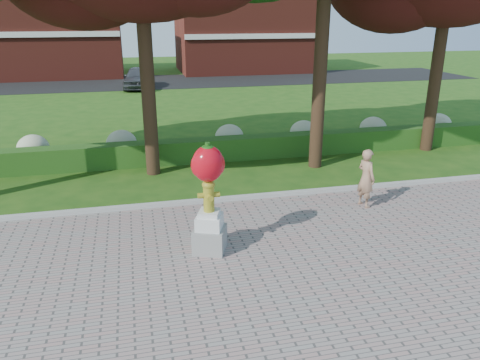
{
  "coord_description": "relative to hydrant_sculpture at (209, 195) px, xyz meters",
  "views": [
    {
      "loc": [
        -2.54,
        -8.94,
        5.02
      ],
      "look_at": [
        -0.22,
        1.0,
        1.36
      ],
      "focal_mm": 35.0,
      "sensor_mm": 36.0,
      "label": 1
    }
  ],
  "objects": [
    {
      "name": "building_left",
      "position": [
        -8.92,
        33.76,
        2.15
      ],
      "size": [
        14.0,
        8.0,
        7.0
      ],
      "primitive_type": "cube",
      "color": "maroon",
      "rests_on": "ground"
    },
    {
      "name": "hydrant_sculpture",
      "position": [
        0.0,
        0.0,
        0.0
      ],
      "size": [
        0.87,
        0.87,
        2.47
      ],
      "rotation": [
        0.0,
        0.0,
        -0.37
      ],
      "color": "gray",
      "rests_on": "walkway"
    },
    {
      "name": "street",
      "position": [
        1.08,
        27.76,
        -1.34
      ],
      "size": [
        50.0,
        8.0,
        0.02
      ],
      "primitive_type": "cube",
      "color": "black",
      "rests_on": "ground"
    },
    {
      "name": "hydrangea_row",
      "position": [
        1.65,
        7.76,
        -0.8
      ],
      "size": [
        20.1,
        1.1,
        0.99
      ],
      "color": "#B5BC90",
      "rests_on": "ground"
    },
    {
      "name": "parked_car",
      "position": [
        -0.87,
        24.76,
        -0.59
      ],
      "size": [
        2.36,
        4.56,
        1.49
      ],
      "primitive_type": "imported",
      "rotation": [
        0.0,
        0.0,
        -0.14
      ],
      "color": "#42444A",
      "rests_on": "street"
    },
    {
      "name": "building_right",
      "position": [
        9.08,
        33.76,
        1.85
      ],
      "size": [
        12.0,
        8.0,
        6.4
      ],
      "primitive_type": "cube",
      "color": "maroon",
      "rests_on": "ground"
    },
    {
      "name": "curb",
      "position": [
        1.08,
        2.76,
        -1.28
      ],
      "size": [
        40.0,
        0.18,
        0.15
      ],
      "primitive_type": "cube",
      "color": "#ADADA5",
      "rests_on": "ground"
    },
    {
      "name": "woman",
      "position": [
        4.53,
        1.57,
        -0.51
      ],
      "size": [
        0.52,
        0.66,
        1.6
      ],
      "primitive_type": "imported",
      "rotation": [
        0.0,
        0.0,
        1.83
      ],
      "color": "#A97E60",
      "rests_on": "walkway"
    },
    {
      "name": "ground",
      "position": [
        1.08,
        -0.24,
        -1.35
      ],
      "size": [
        100.0,
        100.0,
        0.0
      ],
      "primitive_type": "plane",
      "color": "#1F4C13",
      "rests_on": "ground"
    },
    {
      "name": "lawn_hedge",
      "position": [
        1.08,
        6.76,
        -0.95
      ],
      "size": [
        24.0,
        0.7,
        0.8
      ],
      "primitive_type": "cube",
      "color": "#1D4D16",
      "rests_on": "ground"
    }
  ]
}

